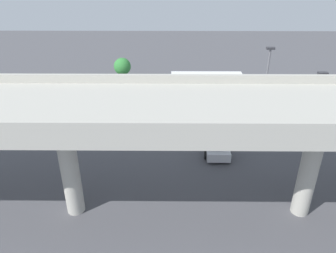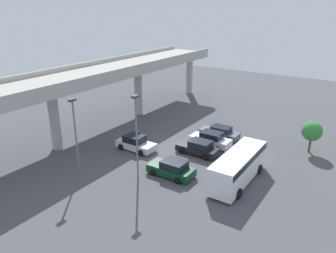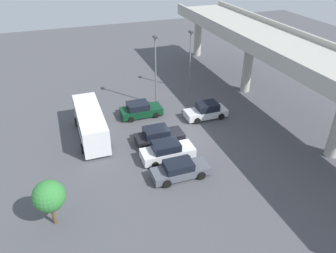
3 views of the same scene
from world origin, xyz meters
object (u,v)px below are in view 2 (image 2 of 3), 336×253
(parked_car_1, at_px, (136,143))
(shuttle_bus, at_px, (238,165))
(parked_car_0, at_px, (172,169))
(lamp_post_near_aisle, at_px, (75,131))
(lamp_post_mid_lot, at_px, (136,131))
(parked_car_4, at_px, (220,132))
(parked_car_2, at_px, (198,148))
(parked_car_3, at_px, (211,139))
(tree_front_left, at_px, (312,131))

(parked_car_1, distance_m, shuttle_bus, 12.19)
(parked_car_0, bearing_deg, shuttle_bus, -156.77)
(parked_car_0, height_order, lamp_post_near_aisle, lamp_post_near_aisle)
(lamp_post_mid_lot, bearing_deg, parked_car_4, -9.63)
(parked_car_2, relative_size, parked_car_3, 0.97)
(parked_car_1, bearing_deg, shuttle_bus, -1.44)
(parked_car_1, height_order, shuttle_bus, shuttle_bus)
(parked_car_2, bearing_deg, shuttle_bus, 151.12)
(lamp_post_near_aisle, relative_size, lamp_post_mid_lot, 0.93)
(parked_car_0, bearing_deg, parked_car_4, -88.68)
(parked_car_3, relative_size, lamp_post_mid_lot, 0.59)
(parked_car_1, height_order, tree_front_left, tree_front_left)
(parked_car_4, bearing_deg, tree_front_left, -170.10)
(lamp_post_mid_lot, bearing_deg, shuttle_bus, -61.22)
(parked_car_1, bearing_deg, parked_car_4, 52.85)
(parked_car_3, bearing_deg, tree_front_left, -155.53)
(parked_car_4, distance_m, shuttle_bus, 10.47)
(parked_car_2, height_order, shuttle_bus, shuttle_bus)
(parked_car_1, bearing_deg, lamp_post_mid_lot, -49.15)
(parked_car_0, bearing_deg, tree_front_left, -127.13)
(parked_car_2, xyz_separation_m, parked_car_3, (2.70, -0.09, 0.04))
(parked_car_4, distance_m, lamp_post_near_aisle, 17.60)
(parked_car_4, height_order, lamp_post_mid_lot, lamp_post_mid_lot)
(shuttle_bus, bearing_deg, lamp_post_mid_lot, 118.78)
(shuttle_bus, distance_m, lamp_post_near_aisle, 15.17)
(parked_car_3, height_order, parked_car_4, parked_car_3)
(parked_car_0, relative_size, parked_car_2, 0.97)
(parked_car_0, height_order, tree_front_left, tree_front_left)
(parked_car_4, xyz_separation_m, tree_front_left, (1.73, -9.92, 1.75))
(parked_car_2, xyz_separation_m, shuttle_bus, (-3.21, -5.81, 0.94))
(parked_car_4, height_order, lamp_post_near_aisle, lamp_post_near_aisle)
(lamp_post_near_aisle, bearing_deg, tree_front_left, -45.05)
(parked_car_3, relative_size, shuttle_bus, 0.57)
(parked_car_0, xyz_separation_m, parked_car_4, (11.03, 0.25, -0.04))
(parked_car_0, height_order, lamp_post_mid_lot, lamp_post_mid_lot)
(parked_car_1, xyz_separation_m, tree_front_left, (10.06, -16.23, 1.68))
(parked_car_0, height_order, parked_car_2, parked_car_0)
(shuttle_bus, relative_size, tree_front_left, 2.33)
(parked_car_3, bearing_deg, lamp_post_near_aisle, 59.64)
(parked_car_0, bearing_deg, parked_car_1, -22.39)
(lamp_post_mid_lot, bearing_deg, parked_car_2, -16.41)
(parked_car_0, distance_m, lamp_post_near_aisle, 9.59)
(lamp_post_mid_lot, xyz_separation_m, tree_front_left, (14.79, -12.13, -2.21))
(parked_car_0, bearing_deg, parked_car_2, -87.72)
(parked_car_1, relative_size, tree_front_left, 1.27)
(parked_car_1, bearing_deg, parked_car_3, 41.05)
(shuttle_bus, distance_m, tree_front_left, 11.16)
(parked_car_1, relative_size, lamp_post_near_aisle, 0.61)
(parked_car_3, bearing_deg, parked_car_2, 88.08)
(tree_front_left, bearing_deg, parked_car_1, 121.79)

